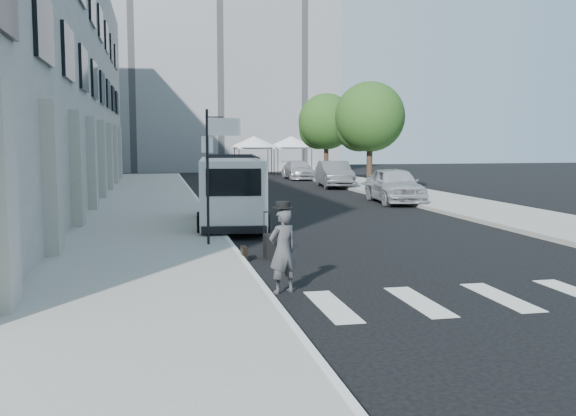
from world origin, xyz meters
name	(u,v)px	position (x,y,z in m)	size (l,w,h in m)	color
ground	(339,270)	(0.00, 0.00, 0.00)	(120.00, 120.00, 0.00)	black
sidewalk_left	(148,202)	(-4.25, 16.00, 0.07)	(4.50, 48.00, 0.15)	gray
sidewalk_right	(393,191)	(9.00, 20.00, 0.07)	(4.00, 56.00, 0.15)	gray
building_far	(214,40)	(2.00, 50.00, 12.50)	(22.00, 12.00, 25.00)	slate
sign_pole	(216,148)	(-2.36, 3.20, 2.65)	(1.03, 0.07, 3.50)	black
tree_near	(367,120)	(7.50, 20.15, 3.97)	(3.80, 3.83, 6.03)	black
tree_far	(324,124)	(7.50, 29.15, 3.97)	(3.80, 3.83, 6.03)	black
tent_left	(254,142)	(4.00, 38.00, 2.71)	(4.00, 4.00, 3.20)	black
tent_right	(291,142)	(7.20, 38.50, 2.71)	(4.00, 4.00, 3.20)	black
businessman	(283,251)	(-1.63, -1.86, 0.80)	(0.59, 0.38, 1.61)	#3D3D40
briefcase	(244,254)	(-1.90, 1.50, 0.17)	(0.12, 0.44, 0.34)	black
suitcase	(270,246)	(-1.24, 1.68, 0.30)	(0.28, 0.42, 1.13)	black
cargo_van	(231,192)	(-1.48, 7.50, 1.17)	(2.54, 6.13, 2.26)	silver
parked_car_a	(395,185)	(6.80, 14.16, 0.82)	(1.94, 4.82, 1.64)	#B3B5BC
parked_car_b	(334,174)	(6.80, 24.12, 0.80)	(1.69, 4.84, 1.60)	slate
parked_car_c	(299,170)	(6.46, 32.50, 0.68)	(1.89, 4.66, 1.35)	#AEAFB6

